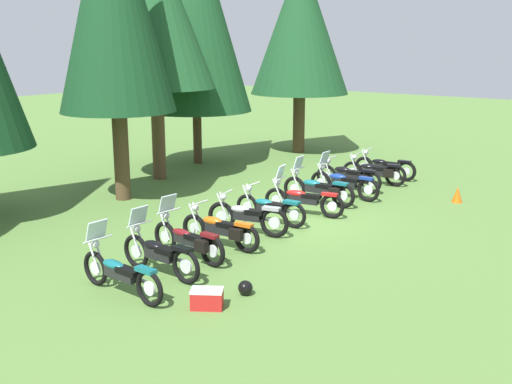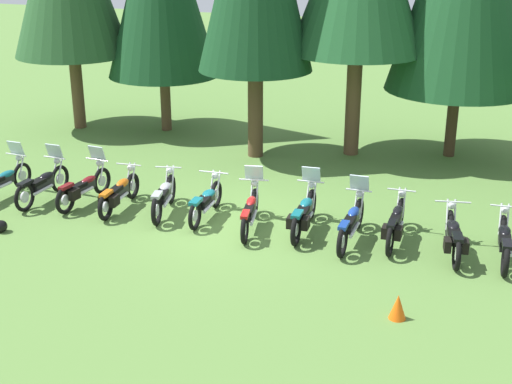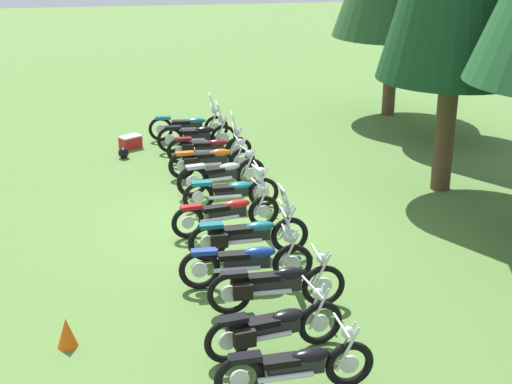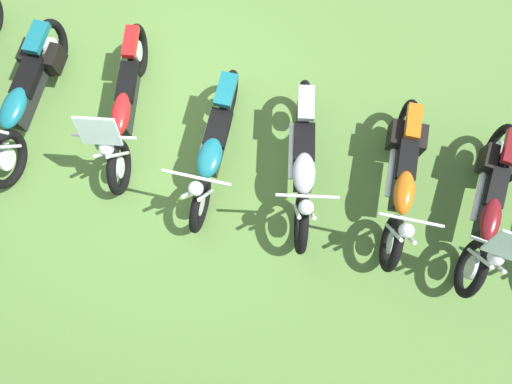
# 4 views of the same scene
# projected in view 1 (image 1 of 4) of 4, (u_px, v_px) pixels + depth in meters

# --- Properties ---
(ground_plane) EXTENTS (80.00, 80.00, 0.00)m
(ground_plane) POSITION_uv_depth(u_px,v_px,m) (288.00, 219.00, 16.97)
(ground_plane) COLOR #547A38
(motorcycle_0) EXTENTS (0.66, 2.32, 1.36)m
(motorcycle_0) POSITION_uv_depth(u_px,v_px,m) (120.00, 272.00, 11.80)
(motorcycle_0) COLOR black
(motorcycle_0) RESTS_ON ground_plane
(motorcycle_1) EXTENTS (0.67, 2.21, 1.38)m
(motorcycle_1) POSITION_uv_depth(u_px,v_px,m) (159.00, 253.00, 12.79)
(motorcycle_1) COLOR black
(motorcycle_1) RESTS_ON ground_plane
(motorcycle_2) EXTENTS (0.69, 2.24, 1.37)m
(motorcycle_2) POSITION_uv_depth(u_px,v_px,m) (189.00, 240.00, 13.74)
(motorcycle_2) COLOR black
(motorcycle_2) RESTS_ON ground_plane
(motorcycle_3) EXTENTS (0.69, 2.21, 1.00)m
(motorcycle_3) POSITION_uv_depth(u_px,v_px,m) (221.00, 230.00, 14.53)
(motorcycle_3) COLOR black
(motorcycle_3) RESTS_ON ground_plane
(motorcycle_4) EXTENTS (0.76, 2.18, 1.03)m
(motorcycle_4) POSITION_uv_depth(u_px,v_px,m) (247.00, 216.00, 15.54)
(motorcycle_4) COLOR black
(motorcycle_4) RESTS_ON ground_plane
(motorcycle_5) EXTENTS (0.76, 2.17, 1.00)m
(motorcycle_5) POSITION_uv_depth(u_px,v_px,m) (270.00, 208.00, 16.44)
(motorcycle_5) COLOR black
(motorcycle_5) RESTS_ON ground_plane
(motorcycle_6) EXTENTS (0.79, 2.32, 1.36)m
(motorcycle_6) POSITION_uv_depth(u_px,v_px,m) (302.00, 199.00, 17.26)
(motorcycle_6) COLOR black
(motorcycle_6) RESTS_ON ground_plane
(motorcycle_7) EXTENTS (0.66, 2.36, 1.38)m
(motorcycle_7) POSITION_uv_depth(u_px,v_px,m) (319.00, 189.00, 18.35)
(motorcycle_7) COLOR black
(motorcycle_7) RESTS_ON ground_plane
(motorcycle_8) EXTENTS (0.61, 2.40, 1.38)m
(motorcycle_8) POSITION_uv_depth(u_px,v_px,m) (343.00, 183.00, 19.16)
(motorcycle_8) COLOR black
(motorcycle_8) RESTS_ON ground_plane
(motorcycle_9) EXTENTS (0.65, 2.34, 1.03)m
(motorcycle_9) POSITION_uv_depth(u_px,v_px,m) (349.00, 176.00, 20.07)
(motorcycle_9) COLOR black
(motorcycle_9) RESTS_ON ground_plane
(motorcycle_10) EXTENTS (0.87, 2.19, 1.02)m
(motorcycle_10) POSITION_uv_depth(u_px,v_px,m) (375.00, 171.00, 20.92)
(motorcycle_10) COLOR black
(motorcycle_10) RESTS_ON ground_plane
(motorcycle_11) EXTENTS (0.66, 2.27, 1.01)m
(motorcycle_11) POSITION_uv_depth(u_px,v_px,m) (385.00, 166.00, 21.81)
(motorcycle_11) COLOR black
(motorcycle_11) RESTS_ON ground_plane
(pine_tree_3) EXTENTS (4.02, 4.02, 8.46)m
(pine_tree_3) POSITION_uv_depth(u_px,v_px,m) (154.00, 8.00, 20.56)
(pine_tree_3) COLOR brown
(pine_tree_3) RESTS_ON ground_plane
(pine_tree_4) EXTENTS (4.27, 4.27, 9.47)m
(pine_tree_4) POSITION_uv_depth(u_px,v_px,m) (195.00, 12.00, 23.31)
(pine_tree_4) COLOR #42301E
(pine_tree_4) RESTS_ON ground_plane
(pine_tree_5) EXTENTS (4.12, 4.12, 8.21)m
(pine_tree_5) POSITION_uv_depth(u_px,v_px,m) (300.00, 25.00, 25.82)
(pine_tree_5) COLOR #4C3823
(pine_tree_5) RESTS_ON ground_plane
(picnic_cooler) EXTENTS (0.62, 0.68, 0.36)m
(picnic_cooler) POSITION_uv_depth(u_px,v_px,m) (207.00, 299.00, 11.28)
(picnic_cooler) COLOR red
(picnic_cooler) RESTS_ON ground_plane
(traffic_cone) EXTENTS (0.32, 0.32, 0.48)m
(traffic_cone) POSITION_uv_depth(u_px,v_px,m) (457.00, 194.00, 18.65)
(traffic_cone) COLOR #EA590F
(traffic_cone) RESTS_ON ground_plane
(dropped_helmet) EXTENTS (0.29, 0.29, 0.29)m
(dropped_helmet) POSITION_uv_depth(u_px,v_px,m) (245.00, 288.00, 11.87)
(dropped_helmet) COLOR black
(dropped_helmet) RESTS_ON ground_plane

